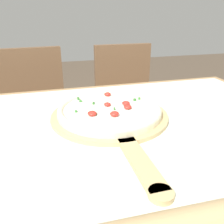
# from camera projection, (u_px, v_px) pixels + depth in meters

# --- Properties ---
(dining_table) EXTENTS (1.30, 0.93, 0.76)m
(dining_table) POSITION_uv_depth(u_px,v_px,m) (129.00, 162.00, 0.74)
(dining_table) COLOR #A87F51
(dining_table) RESTS_ON ground_plane
(towel_cloth) EXTENTS (1.22, 0.85, 0.00)m
(towel_cloth) POSITION_uv_depth(u_px,v_px,m) (130.00, 130.00, 0.69)
(towel_cloth) COLOR silver
(towel_cloth) RESTS_ON dining_table
(pizza_peel) EXTENTS (0.38, 0.59, 0.01)m
(pizza_peel) POSITION_uv_depth(u_px,v_px,m) (111.00, 118.00, 0.75)
(pizza_peel) COLOR tan
(pizza_peel) RESTS_ON towel_cloth
(pizza) EXTENTS (0.33, 0.33, 0.03)m
(pizza) POSITION_uv_depth(u_px,v_px,m) (110.00, 110.00, 0.76)
(pizza) COLOR beige
(pizza) RESTS_ON pizza_peel
(chair_left) EXTENTS (0.43, 0.43, 0.89)m
(chair_left) POSITION_uv_depth(u_px,v_px,m) (36.00, 112.00, 1.45)
(chair_left) COLOR brown
(chair_left) RESTS_ON ground_plane
(chair_right) EXTENTS (0.40, 0.40, 0.89)m
(chair_right) POSITION_uv_depth(u_px,v_px,m) (126.00, 103.00, 1.60)
(chair_right) COLOR brown
(chair_right) RESTS_ON ground_plane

